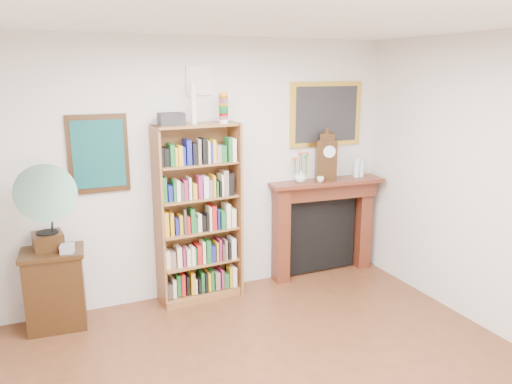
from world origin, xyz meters
The scene contains 14 objects.
room centered at (0.00, 0.00, 1.40)m, with size 4.51×5.01×2.81m.
teal_poster centered at (-1.05, 2.48, 1.65)m, with size 0.58×0.04×0.78m.
small_picture centered at (0.00, 2.48, 2.35)m, with size 0.26×0.04×0.30m.
gilt_painting centered at (1.55, 2.48, 1.95)m, with size 0.95×0.04×0.75m.
bookshelf centered at (-0.09, 2.32, 1.07)m, with size 0.90×0.37×2.21m.
side_cabinet centered at (-1.57, 2.27, 0.39)m, with size 0.58×0.42×0.79m, color black.
fireplace centered at (1.50, 2.40, 0.70)m, with size 1.43×0.45×1.19m.
gramophone centered at (-1.59, 2.18, 1.28)m, with size 0.60×0.71×0.87m.
cd_stack centered at (-1.43, 2.15, 0.83)m, with size 0.12×0.12×0.08m, color silver.
mantel_clock centered at (1.50, 2.37, 1.45)m, with size 0.27×0.21×0.55m.
flower_vase centered at (1.16, 2.36, 1.26)m, with size 0.14×0.14×0.14m, color silver.
teacup centered at (1.38, 2.28, 1.22)m, with size 0.08×0.08×0.07m, color white.
bottle_left centered at (1.92, 2.35, 1.31)m, with size 0.07×0.07×0.24m, color silver.
bottle_right centered at (2.00, 2.35, 1.29)m, with size 0.06×0.06×0.20m, color silver.
Camera 1 is at (-1.58, -2.60, 2.45)m, focal length 35.00 mm.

